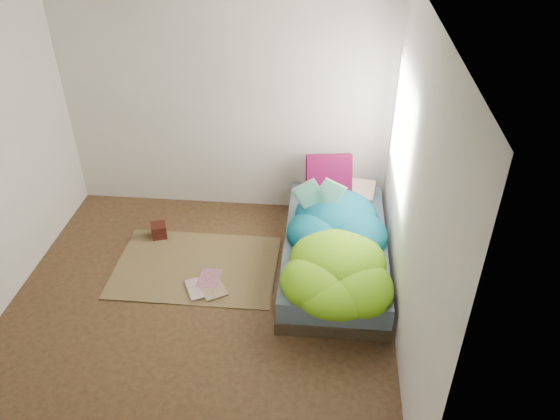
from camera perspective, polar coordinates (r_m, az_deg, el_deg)
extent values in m
cube|color=#3A2716|center=(5.12, -8.45, -9.94)|extent=(3.50, 3.50, 0.00)
cube|color=silver|center=(5.85, -5.78, 11.52)|extent=(3.50, 0.04, 2.60)
cube|color=silver|center=(3.06, -17.80, -14.79)|extent=(3.50, 0.04, 2.60)
cube|color=silver|center=(4.25, 13.65, 1.38)|extent=(0.04, 3.50, 2.60)
cube|color=white|center=(3.83, -11.84, 19.40)|extent=(3.50, 3.50, 0.04)
cube|color=white|center=(4.98, 12.54, 7.94)|extent=(0.01, 1.00, 1.20)
cube|color=#34281C|center=(5.50, 5.67, -5.18)|extent=(1.00, 2.00, 0.12)
cube|color=slate|center=(5.40, 5.77, -3.78)|extent=(0.98, 1.96, 0.22)
cube|color=brown|center=(5.54, -8.75, -5.85)|extent=(1.60, 1.10, 0.01)
cube|color=beige|center=(5.94, 7.32, 1.96)|extent=(0.56, 0.39, 0.12)
cube|color=#4E0526|center=(5.81, 5.12, 3.44)|extent=(0.49, 0.22, 0.48)
cube|color=#33120B|center=(5.96, -12.55, -2.09)|extent=(0.20, 0.20, 0.15)
imported|color=beige|center=(5.25, -9.62, -8.36)|extent=(0.32, 0.36, 0.02)
imported|color=#B26682|center=(5.37, -8.49, -7.05)|extent=(0.21, 0.28, 0.03)
imported|color=tan|center=(5.22, -8.19, -8.48)|extent=(0.34, 0.37, 0.02)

